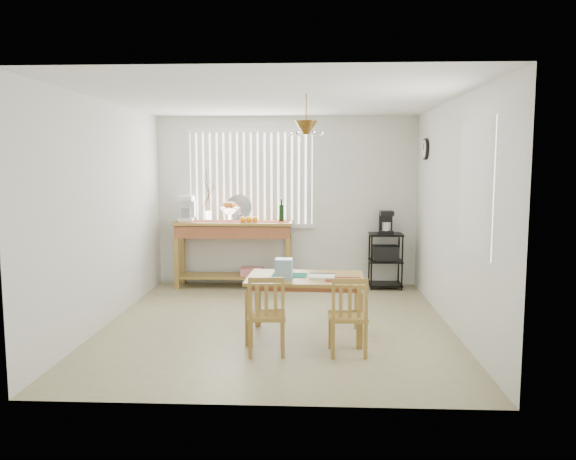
{
  "coord_description": "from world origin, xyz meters",
  "views": [
    {
      "loc": [
        0.42,
        -6.42,
        1.88
      ],
      "look_at": [
        0.1,
        0.55,
        1.05
      ],
      "focal_mm": 35.0,
      "sensor_mm": 36.0,
      "label": 1
    }
  ],
  "objects_px": {
    "dining_table": "(306,284)",
    "chair_left": "(266,315)",
    "chair_right": "(348,316)",
    "sideboard": "(234,238)",
    "cart_items": "(386,223)",
    "wire_cart": "(385,255)"
  },
  "relations": [
    {
      "from": "sideboard",
      "to": "chair_left",
      "type": "xyz_separation_m",
      "value": [
        0.75,
        -3.03,
        -0.36
      ]
    },
    {
      "from": "wire_cart",
      "to": "cart_items",
      "type": "xyz_separation_m",
      "value": [
        -0.0,
        0.01,
        0.49
      ]
    },
    {
      "from": "sideboard",
      "to": "chair_right",
      "type": "distance_m",
      "value": 3.42
    },
    {
      "from": "cart_items",
      "to": "chair_right",
      "type": "bearing_deg",
      "value": -103.68
    },
    {
      "from": "dining_table",
      "to": "chair_left",
      "type": "bearing_deg",
      "value": -123.16
    },
    {
      "from": "sideboard",
      "to": "chair_left",
      "type": "relative_size",
      "value": 2.23
    },
    {
      "from": "sideboard",
      "to": "chair_left",
      "type": "bearing_deg",
      "value": -76.2
    },
    {
      "from": "chair_right",
      "to": "cart_items",
      "type": "bearing_deg",
      "value": 76.32
    },
    {
      "from": "chair_left",
      "to": "chair_right",
      "type": "bearing_deg",
      "value": 0.69
    },
    {
      "from": "wire_cart",
      "to": "chair_right",
      "type": "xyz_separation_m",
      "value": [
        -0.74,
        -3.05,
        -0.11
      ]
    },
    {
      "from": "sideboard",
      "to": "chair_right",
      "type": "relative_size",
      "value": 2.25
    },
    {
      "from": "chair_left",
      "to": "chair_right",
      "type": "xyz_separation_m",
      "value": [
        0.8,
        0.01,
        -0.0
      ]
    },
    {
      "from": "cart_items",
      "to": "chair_right",
      "type": "relative_size",
      "value": 0.43
    },
    {
      "from": "sideboard",
      "to": "wire_cart",
      "type": "distance_m",
      "value": 2.3
    },
    {
      "from": "dining_table",
      "to": "wire_cart",
      "type": "bearing_deg",
      "value": 64.76
    },
    {
      "from": "sideboard",
      "to": "chair_right",
      "type": "height_order",
      "value": "sideboard"
    },
    {
      "from": "dining_table",
      "to": "chair_right",
      "type": "height_order",
      "value": "chair_right"
    },
    {
      "from": "sideboard",
      "to": "dining_table",
      "type": "xyz_separation_m",
      "value": [
        1.12,
        -2.46,
        -0.16
      ]
    },
    {
      "from": "sideboard",
      "to": "dining_table",
      "type": "relative_size",
      "value": 1.4
    },
    {
      "from": "wire_cart",
      "to": "chair_right",
      "type": "relative_size",
      "value": 1.05
    },
    {
      "from": "cart_items",
      "to": "dining_table",
      "type": "distance_m",
      "value": 2.78
    },
    {
      "from": "wire_cart",
      "to": "cart_items",
      "type": "bearing_deg",
      "value": 90.0
    }
  ]
}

